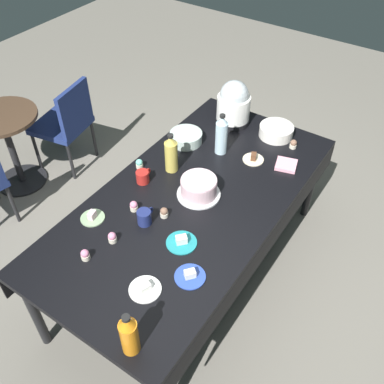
# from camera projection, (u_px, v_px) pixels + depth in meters

# --- Properties ---
(ground) EXTENTS (9.00, 9.00, 0.00)m
(ground) POSITION_uv_depth(u_px,v_px,m) (192.00, 268.00, 3.30)
(ground) COLOR slate
(potluck_table) EXTENTS (2.20, 1.10, 0.75)m
(potluck_table) POSITION_uv_depth(u_px,v_px,m) (192.00, 204.00, 2.83)
(potluck_table) COLOR black
(potluck_table) RESTS_ON ground
(frosted_layer_cake) EXTENTS (0.28, 0.28, 0.13)m
(frosted_layer_cake) POSITION_uv_depth(u_px,v_px,m) (199.00, 188.00, 2.77)
(frosted_layer_cake) COLOR silver
(frosted_layer_cake) RESTS_ON potluck_table
(slow_cooker) EXTENTS (0.26, 0.26, 0.36)m
(slow_cooker) POSITION_uv_depth(u_px,v_px,m) (234.00, 104.00, 3.29)
(slow_cooker) COLOR black
(slow_cooker) RESTS_ON potluck_table
(glass_salad_bowl) EXTENTS (0.24, 0.24, 0.08)m
(glass_salad_bowl) POSITION_uv_depth(u_px,v_px,m) (186.00, 137.00, 3.20)
(glass_salad_bowl) COLOR #B2C6BC
(glass_salad_bowl) RESTS_ON potluck_table
(ceramic_snack_bowl) EXTENTS (0.25, 0.25, 0.08)m
(ceramic_snack_bowl) POSITION_uv_depth(u_px,v_px,m) (276.00, 131.00, 3.25)
(ceramic_snack_bowl) COLOR silver
(ceramic_snack_bowl) RESTS_ON potluck_table
(dessert_plate_cobalt) EXTENTS (0.17, 0.17, 0.05)m
(dessert_plate_cobalt) POSITION_uv_depth(u_px,v_px,m) (190.00, 276.00, 2.33)
(dessert_plate_cobalt) COLOR #2D4CB2
(dessert_plate_cobalt) RESTS_ON potluck_table
(dessert_plate_teal) EXTENTS (0.18, 0.18, 0.05)m
(dessert_plate_teal) POSITION_uv_depth(u_px,v_px,m) (181.00, 242.00, 2.50)
(dessert_plate_teal) COLOR teal
(dessert_plate_teal) RESTS_ON potluck_table
(dessert_plate_cream) EXTENTS (0.15, 0.15, 0.06)m
(dessert_plate_cream) POSITION_uv_depth(u_px,v_px,m) (253.00, 158.00, 3.06)
(dessert_plate_cream) COLOR beige
(dessert_plate_cream) RESTS_ON potluck_table
(dessert_plate_sage) EXTENTS (0.15, 0.15, 0.05)m
(dessert_plate_sage) POSITION_uv_depth(u_px,v_px,m) (92.00, 217.00, 2.65)
(dessert_plate_sage) COLOR #8CA87F
(dessert_plate_sage) RESTS_ON potluck_table
(dessert_plate_white) EXTENTS (0.17, 0.17, 0.04)m
(dessert_plate_white) POSITION_uv_depth(u_px,v_px,m) (145.00, 289.00, 2.27)
(dessert_plate_white) COLOR white
(dessert_plate_white) RESTS_ON potluck_table
(cupcake_berry) EXTENTS (0.05, 0.05, 0.07)m
(cupcake_berry) POSITION_uv_depth(u_px,v_px,m) (164.00, 213.00, 2.65)
(cupcake_berry) COLOR beige
(cupcake_berry) RESTS_ON potluck_table
(cupcake_vanilla) EXTENTS (0.05, 0.05, 0.07)m
(cupcake_vanilla) POSITION_uv_depth(u_px,v_px,m) (112.00, 237.00, 2.50)
(cupcake_vanilla) COLOR beige
(cupcake_vanilla) RESTS_ON potluck_table
(cupcake_cocoa) EXTENTS (0.05, 0.05, 0.07)m
(cupcake_cocoa) POSITION_uv_depth(u_px,v_px,m) (134.00, 206.00, 2.69)
(cupcake_cocoa) COLOR beige
(cupcake_cocoa) RESTS_ON potluck_table
(cupcake_rose) EXTENTS (0.05, 0.05, 0.07)m
(cupcake_rose) POSITION_uv_depth(u_px,v_px,m) (293.00, 144.00, 3.15)
(cupcake_rose) COLOR beige
(cupcake_rose) RESTS_ON potluck_table
(cupcake_lemon) EXTENTS (0.05, 0.05, 0.07)m
(cupcake_lemon) POSITION_uv_depth(u_px,v_px,m) (139.00, 164.00, 2.99)
(cupcake_lemon) COLOR beige
(cupcake_lemon) RESTS_ON potluck_table
(cupcake_mint) EXTENTS (0.05, 0.05, 0.07)m
(cupcake_mint) POSITION_uv_depth(u_px,v_px,m) (85.00, 255.00, 2.41)
(cupcake_mint) COLOR beige
(cupcake_mint) RESTS_ON potluck_table
(soda_bottle_orange_juice) EXTENTS (0.09, 0.09, 0.27)m
(soda_bottle_orange_juice) POSITION_uv_depth(u_px,v_px,m) (129.00, 334.00, 1.96)
(soda_bottle_orange_juice) COLOR orange
(soda_bottle_orange_juice) RESTS_ON potluck_table
(soda_bottle_water) EXTENTS (0.09, 0.09, 0.31)m
(soda_bottle_water) POSITION_uv_depth(u_px,v_px,m) (221.00, 135.00, 3.04)
(soda_bottle_water) COLOR silver
(soda_bottle_water) RESTS_ON potluck_table
(soda_bottle_ginger_ale) EXTENTS (0.09, 0.09, 0.29)m
(soda_bottle_ginger_ale) POSITION_uv_depth(u_px,v_px,m) (171.00, 154.00, 2.90)
(soda_bottle_ginger_ale) COLOR gold
(soda_bottle_ginger_ale) RESTS_ON potluck_table
(coffee_mug_navy) EXTENTS (0.13, 0.09, 0.09)m
(coffee_mug_navy) POSITION_uv_depth(u_px,v_px,m) (145.00, 217.00, 2.60)
(coffee_mug_navy) COLOR navy
(coffee_mug_navy) RESTS_ON potluck_table
(coffee_mug_red) EXTENTS (0.13, 0.09, 0.08)m
(coffee_mug_red) POSITION_uv_depth(u_px,v_px,m) (143.00, 177.00, 2.87)
(coffee_mug_red) COLOR #B2231E
(coffee_mug_red) RESTS_ON potluck_table
(paper_napkin_stack) EXTENTS (0.17, 0.17, 0.02)m
(paper_napkin_stack) POSITION_uv_depth(u_px,v_px,m) (286.00, 165.00, 3.01)
(paper_napkin_stack) COLOR pink
(paper_napkin_stack) RESTS_ON potluck_table
(maroon_chair_right) EXTENTS (0.52, 0.52, 0.85)m
(maroon_chair_right) POSITION_uv_depth(u_px,v_px,m) (66.00, 121.00, 3.88)
(maroon_chair_right) COLOR navy
(maroon_chair_right) RESTS_ON ground
(round_cafe_table) EXTENTS (0.60, 0.60, 0.72)m
(round_cafe_table) POSITION_uv_depth(u_px,v_px,m) (8.00, 137.00, 3.69)
(round_cafe_table) COLOR #473323
(round_cafe_table) RESTS_ON ground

